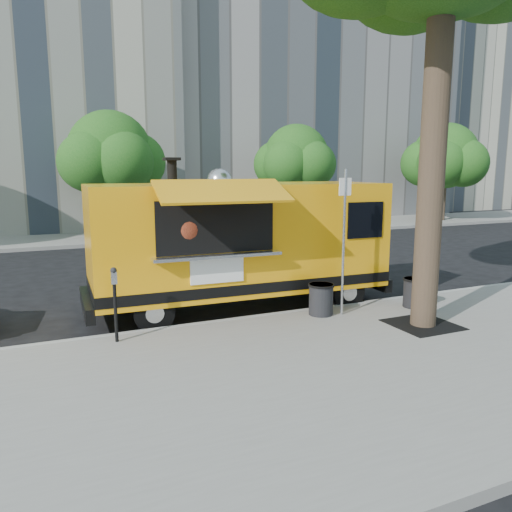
# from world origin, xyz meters

# --- Properties ---
(ground) EXTENTS (120.00, 120.00, 0.00)m
(ground) POSITION_xyz_m (0.00, 0.00, 0.00)
(ground) COLOR black
(ground) RESTS_ON ground
(sidewalk) EXTENTS (60.00, 6.00, 0.15)m
(sidewalk) POSITION_xyz_m (0.00, -4.00, 0.07)
(sidewalk) COLOR gray
(sidewalk) RESTS_ON ground
(curb) EXTENTS (60.00, 0.14, 0.16)m
(curb) POSITION_xyz_m (0.00, -0.93, 0.07)
(curb) COLOR #999993
(curb) RESTS_ON ground
(far_sidewalk) EXTENTS (60.00, 5.00, 0.15)m
(far_sidewalk) POSITION_xyz_m (0.00, 13.50, 0.07)
(far_sidewalk) COLOR gray
(far_sidewalk) RESTS_ON ground
(building_mid) EXTENTS (20.00, 14.00, 20.00)m
(building_mid) POSITION_xyz_m (12.00, 23.00, 10.00)
(building_mid) COLOR gray
(building_mid) RESTS_ON ground
(building_right) EXTENTS (16.00, 12.00, 16.00)m
(building_right) POSITION_xyz_m (30.00, 24.00, 8.00)
(building_right) COLOR beige
(building_right) RESTS_ON ground
(tree_well) EXTENTS (1.20, 1.20, 0.02)m
(tree_well) POSITION_xyz_m (2.60, -2.80, 0.15)
(tree_well) COLOR black
(tree_well) RESTS_ON sidewalk
(far_tree_b) EXTENTS (3.60, 3.60, 5.50)m
(far_tree_b) POSITION_xyz_m (-1.00, 12.70, 3.83)
(far_tree_b) COLOR #33261C
(far_tree_b) RESTS_ON far_sidewalk
(far_tree_c) EXTENTS (3.24, 3.24, 5.21)m
(far_tree_c) POSITION_xyz_m (8.00, 12.40, 3.72)
(far_tree_c) COLOR #33261C
(far_tree_c) RESTS_ON far_sidewalk
(far_tree_d) EXTENTS (3.78, 3.78, 5.64)m
(far_tree_d) POSITION_xyz_m (18.00, 12.60, 3.89)
(far_tree_d) COLOR #33261C
(far_tree_d) RESTS_ON far_sidewalk
(sign_post) EXTENTS (0.28, 0.06, 3.00)m
(sign_post) POSITION_xyz_m (1.55, -1.55, 1.85)
(sign_post) COLOR silver
(sign_post) RESTS_ON sidewalk
(parking_meter) EXTENTS (0.11, 0.11, 1.33)m
(parking_meter) POSITION_xyz_m (-3.00, -1.35, 0.98)
(parking_meter) COLOR black
(parking_meter) RESTS_ON sidewalk
(food_truck) EXTENTS (6.87, 3.25, 3.36)m
(food_truck) POSITION_xyz_m (-0.05, 0.17, 1.58)
(food_truck) COLOR #FFA60D
(food_truck) RESTS_ON ground
(trash_bin_left) EXTENTS (0.53, 0.53, 0.64)m
(trash_bin_left) POSITION_xyz_m (3.34, -1.71, 0.49)
(trash_bin_left) COLOR black
(trash_bin_left) RESTS_ON sidewalk
(trash_bin_right) EXTENTS (0.54, 0.54, 0.65)m
(trash_bin_right) POSITION_xyz_m (1.15, -1.38, 0.50)
(trash_bin_right) COLOR black
(trash_bin_right) RESTS_ON sidewalk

